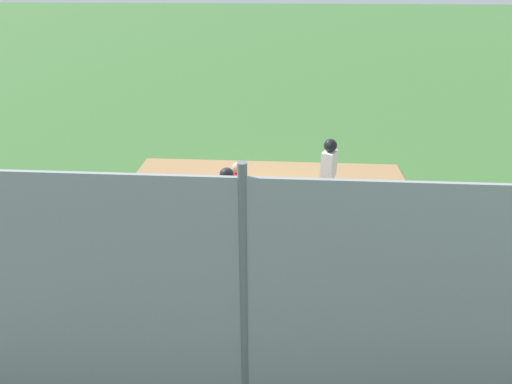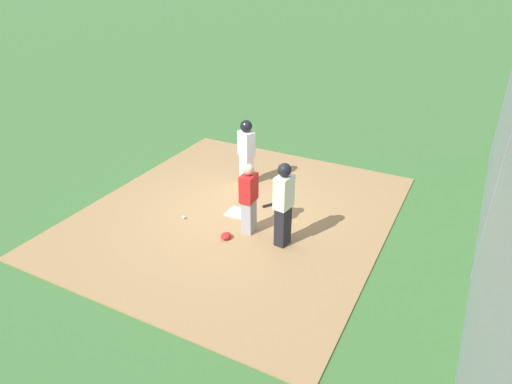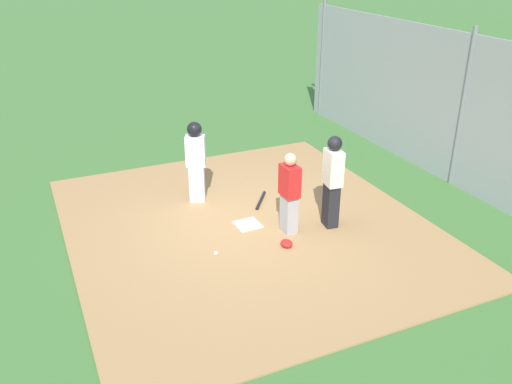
{
  "view_description": "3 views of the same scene",
  "coord_description": "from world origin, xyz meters",
  "px_view_note": "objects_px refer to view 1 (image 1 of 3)",
  "views": [
    {
      "loc": [
        0.39,
        -8.78,
        4.99
      ],
      "look_at": [
        -0.19,
        0.01,
        0.62
      ],
      "focal_mm": 31.58,
      "sensor_mm": 36.0,
      "label": 1
    },
    {
      "loc": [
        -7.53,
        -4.38,
        5.14
      ],
      "look_at": [
        -0.0,
        -0.48,
        0.68
      ],
      "focal_mm": 31.65,
      "sensor_mm": 36.0,
      "label": 2
    },
    {
      "loc": [
        -8.18,
        3.5,
        4.88
      ],
      "look_at": [
        -0.44,
        0.03,
        0.9
      ],
      "focal_mm": 37.95,
      "sensor_mm": 36.0,
      "label": 3
    }
  ],
  "objects_px": {
    "home_plate": "(264,215)",
    "umpire": "(228,208)",
    "runner": "(329,169)",
    "catcher_mask": "(219,219)",
    "baseball": "(235,195)",
    "baseball_bat": "(301,231)",
    "catcher": "(238,196)"
  },
  "relations": [
    {
      "from": "catcher",
      "to": "runner",
      "type": "height_order",
      "value": "runner"
    },
    {
      "from": "home_plate",
      "to": "baseball_bat",
      "type": "bearing_deg",
      "value": -38.37
    },
    {
      "from": "runner",
      "to": "catcher_mask",
      "type": "xyz_separation_m",
      "value": [
        -2.39,
        -0.82,
        -0.89
      ]
    },
    {
      "from": "home_plate",
      "to": "catcher",
      "type": "height_order",
      "value": "catcher"
    },
    {
      "from": "catcher_mask",
      "to": "baseball",
      "type": "xyz_separation_m",
      "value": [
        0.23,
        1.22,
        -0.02
      ]
    },
    {
      "from": "runner",
      "to": "baseball",
      "type": "relative_size",
      "value": 22.51
    },
    {
      "from": "umpire",
      "to": "catcher_mask",
      "type": "bearing_deg",
      "value": 25.86
    },
    {
      "from": "umpire",
      "to": "baseball",
      "type": "distance_m",
      "value": 2.47
    },
    {
      "from": "home_plate",
      "to": "catcher_mask",
      "type": "distance_m",
      "value": 1.04
    },
    {
      "from": "catcher_mask",
      "to": "baseball",
      "type": "height_order",
      "value": "catcher_mask"
    },
    {
      "from": "umpire",
      "to": "runner",
      "type": "distance_m",
      "value": 2.78
    },
    {
      "from": "home_plate",
      "to": "catcher_mask",
      "type": "bearing_deg",
      "value": -162.91
    },
    {
      "from": "baseball_bat",
      "to": "home_plate",
      "type": "bearing_deg",
      "value": 177.68
    },
    {
      "from": "umpire",
      "to": "baseball_bat",
      "type": "bearing_deg",
      "value": -54.61
    },
    {
      "from": "home_plate",
      "to": "runner",
      "type": "xyz_separation_m",
      "value": [
        1.4,
        0.51,
        0.94
      ]
    },
    {
      "from": "umpire",
      "to": "baseball_bat",
      "type": "relative_size",
      "value": 2.22
    },
    {
      "from": "catcher",
      "to": "baseball_bat",
      "type": "relative_size",
      "value": 1.93
    },
    {
      "from": "catcher_mask",
      "to": "baseball_bat",
      "type": "bearing_deg",
      "value": -10.42
    },
    {
      "from": "catcher",
      "to": "umpire",
      "type": "xyz_separation_m",
      "value": [
        -0.11,
        -0.81,
        0.14
      ]
    },
    {
      "from": "baseball",
      "to": "catcher",
      "type": "bearing_deg",
      "value": -81.07
    },
    {
      "from": "catcher",
      "to": "baseball",
      "type": "height_order",
      "value": "catcher"
    },
    {
      "from": "catcher",
      "to": "baseball_bat",
      "type": "distance_m",
      "value": 1.53
    },
    {
      "from": "catcher_mask",
      "to": "umpire",
      "type": "bearing_deg",
      "value": -71.6
    },
    {
      "from": "catcher_mask",
      "to": "baseball",
      "type": "bearing_deg",
      "value": 79.14
    },
    {
      "from": "catcher_mask",
      "to": "baseball",
      "type": "relative_size",
      "value": 3.24
    },
    {
      "from": "home_plate",
      "to": "umpire",
      "type": "height_order",
      "value": "umpire"
    },
    {
      "from": "umpire",
      "to": "baseball",
      "type": "xyz_separation_m",
      "value": [
        -0.13,
        2.31,
        -0.89
      ]
    },
    {
      "from": "umpire",
      "to": "baseball",
      "type": "bearing_deg",
      "value": 10.66
    },
    {
      "from": "home_plate",
      "to": "baseball",
      "type": "distance_m",
      "value": 1.19
    },
    {
      "from": "baseball_bat",
      "to": "baseball",
      "type": "bearing_deg",
      "value": 171.29
    },
    {
      "from": "umpire",
      "to": "runner",
      "type": "xyz_separation_m",
      "value": [
        2.03,
        1.9,
        0.03
      ]
    },
    {
      "from": "baseball",
      "to": "baseball_bat",
      "type": "bearing_deg",
      "value": -44.76
    }
  ]
}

